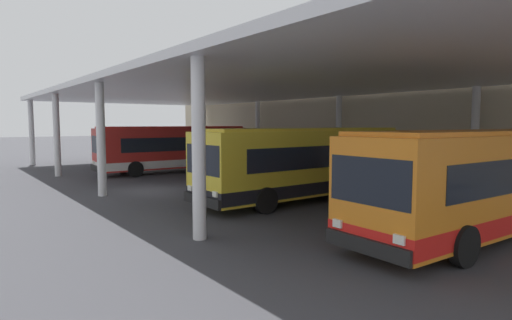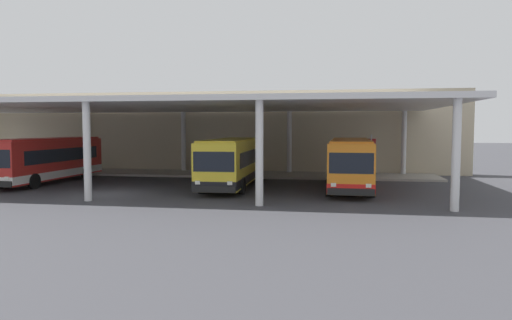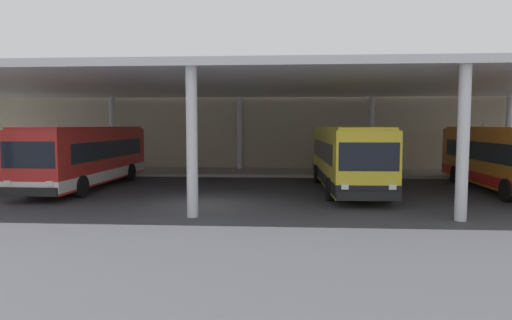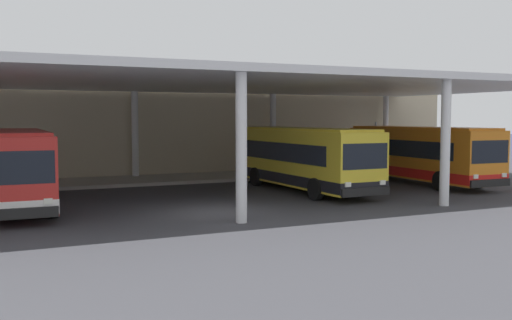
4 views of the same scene
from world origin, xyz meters
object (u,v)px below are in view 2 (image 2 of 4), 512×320
object	(u,v)px
trash_bin	(49,164)
banner_sign	(371,153)
bus_nearest_bay	(48,159)
bus_middle_bay	(350,163)
bench_waiting	(88,165)
bus_second_bay	(232,162)

from	to	relation	value
trash_bin	banner_sign	world-z (taller)	banner_sign
bus_nearest_bay	banner_sign	distance (m)	23.67
bus_middle_bay	bench_waiting	size ratio (longest dim) A/B	5.89
trash_bin	banner_sign	distance (m)	27.66
bench_waiting	banner_sign	bearing A→B (deg)	-2.11
trash_bin	banner_sign	size ratio (longest dim) A/B	0.31
bus_nearest_bay	bus_second_bay	xyz separation A→B (m)	(13.42, -0.17, 0.00)
bus_second_bay	banner_sign	bearing A→B (deg)	34.92
trash_bin	bus_middle_bay	bearing A→B (deg)	-15.96
bus_second_bay	banner_sign	distance (m)	11.44
bench_waiting	bus_nearest_bay	bearing A→B (deg)	-81.88
bench_waiting	trash_bin	size ratio (longest dim) A/B	1.84
bus_middle_bay	bench_waiting	bearing A→B (deg)	161.77
bus_nearest_bay	bench_waiting	size ratio (longest dim) A/B	5.87
bus_nearest_bay	trash_bin	bearing A→B (deg)	123.15
bus_second_bay	banner_sign	size ratio (longest dim) A/B	3.30
bus_middle_bay	banner_sign	world-z (taller)	banner_sign
bus_second_bay	bench_waiting	bearing A→B (deg)	152.82
bus_middle_bay	banner_sign	bearing A→B (deg)	74.43
bus_nearest_bay	bus_middle_bay	size ratio (longest dim) A/B	1.00
bus_nearest_bay	bus_second_bay	size ratio (longest dim) A/B	1.00
bench_waiting	bus_middle_bay	bearing A→B (deg)	-18.23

